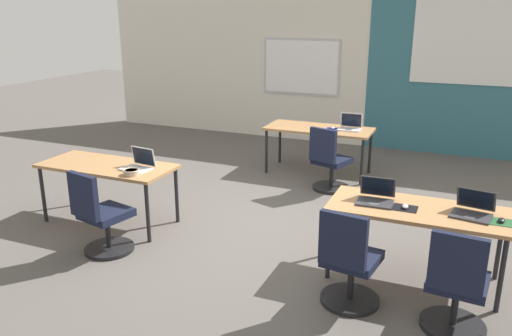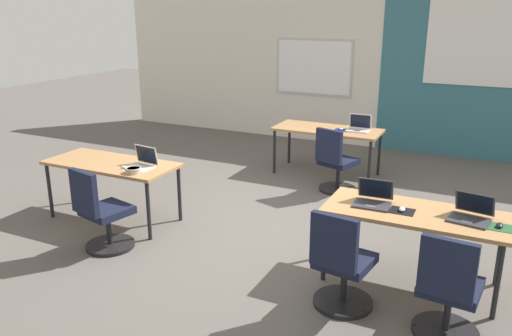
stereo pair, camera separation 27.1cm
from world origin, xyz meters
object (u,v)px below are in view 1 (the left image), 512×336
object	(u,v)px
desk_near_left	(107,169)
mouse_near_right_end	(502,220)
desk_far_center	(319,132)
chair_near_right_end	(456,290)
laptop_far_right	(350,126)
laptop_near_left_inner	(139,165)
mouse_near_right_inner	(405,206)
snack_bowl	(131,172)
chair_near_left_inner	(101,220)
chair_near_right_inner	(349,266)
chair_far_right	(329,165)
laptop_near_right_end	(473,210)
desk_near_right	(417,214)
mouse_far_right	(333,128)
laptop_near_right_inner	(376,197)

from	to	relation	value
desk_near_left	mouse_near_right_end	distance (m)	4.20
desk_far_center	chair_near_right_end	world-z (taller)	chair_near_right_end
laptop_far_right	desk_far_center	bearing A→B (deg)	-172.09
laptop_near_left_inner	mouse_near_right_inner	xyz separation A→B (m)	(2.95, -0.05, -0.03)
desk_near_left	snack_bowl	world-z (taller)	snack_bowl
chair_near_right_end	laptop_far_right	xyz separation A→B (m)	(-1.69, 3.63, 0.39)
chair_near_left_inner	chair_near_right_inner	world-z (taller)	same
desk_near_left	chair_far_right	distance (m)	2.99
mouse_near_right_inner	snack_bowl	world-z (taller)	snack_bowl
chair_near_right_inner	snack_bowl	world-z (taller)	chair_near_right_inner
desk_near_left	chair_far_right	world-z (taller)	chair_far_right
desk_far_center	laptop_near_right_end	bearing A→B (deg)	-51.54
desk_near_right	chair_near_right_inner	world-z (taller)	chair_near_right_inner
laptop_far_right	snack_bowl	bearing A→B (deg)	-120.11
laptop_near_right_end	snack_bowl	xyz separation A→B (m)	(-3.46, -0.23, -0.01)
desk_far_center	laptop_near_left_inner	distance (m)	3.09
laptop_near_left_inner	snack_bowl	distance (m)	0.22
laptop_near_left_inner	mouse_far_right	distance (m)	3.18
chair_near_right_end	chair_near_left_inner	world-z (taller)	same
laptop_near_right_inner	desk_near_right	bearing A→B (deg)	-3.97
chair_near_left_inner	mouse_far_right	distance (m)	3.83
desk_near_left	chair_near_right_end	xyz separation A→B (m)	(3.90, -0.76, -0.28)
mouse_near_right_end	chair_near_right_end	xyz separation A→B (m)	(-0.30, -0.70, -0.36)
desk_far_center	snack_bowl	bearing A→B (deg)	-112.58
laptop_near_left_inner	mouse_far_right	bearing A→B (deg)	68.99
chair_near_right_end	mouse_near_right_inner	size ratio (longest dim) A/B	8.86
chair_near_left_inner	desk_near_left	bearing A→B (deg)	-44.74
desk_near_left	mouse_near_right_end	size ratio (longest dim) A/B	15.24
laptop_near_right_end	mouse_near_right_end	size ratio (longest dim) A/B	3.62
laptop_near_right_inner	chair_far_right	xyz separation A→B (m)	(-1.00, 2.08, -0.39)
mouse_far_right	chair_far_right	xyz separation A→B (m)	(0.14, -0.69, -0.36)
desk_far_center	snack_bowl	distance (m)	3.26
mouse_near_right_inner	laptop_far_right	world-z (taller)	laptop_far_right
chair_near_right_end	chair_far_right	bearing A→B (deg)	-52.22
laptop_far_right	desk_near_right	bearing A→B (deg)	-66.88
desk_near_left	chair_near_right_end	size ratio (longest dim) A/B	1.74
laptop_near_left_inner	laptop_far_right	xyz separation A→B (m)	(1.76, 2.87, 0.00)
laptop_near_right_end	laptop_near_left_inner	size ratio (longest dim) A/B	1.05
chair_near_right_end	laptop_near_right_inner	size ratio (longest dim) A/B	2.69
desk_near_left	chair_near_right_inner	xyz separation A→B (m)	(3.04, -0.70, -0.28)
desk_far_center	laptop_near_left_inner	size ratio (longest dim) A/B	4.40
mouse_near_right_end	desk_near_left	bearing A→B (deg)	179.21
laptop_near_right_inner	mouse_near_right_end	bearing A→B (deg)	-5.94
laptop_near_right_inner	snack_bowl	xyz separation A→B (m)	(-2.62, -0.22, -0.01)
desk_near_right	chair_near_right_end	bearing A→B (deg)	-62.14
laptop_far_right	laptop_near_right_inner	bearing A→B (deg)	-73.54
desk_far_center	laptop_near_right_end	size ratio (longest dim) A/B	4.20
laptop_near_right_end	chair_near_right_end	xyz separation A→B (m)	(-0.06, -0.77, -0.39)
desk_far_center	laptop_near_right_end	world-z (taller)	laptop_near_right_end
desk_far_center	laptop_far_right	distance (m)	0.48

